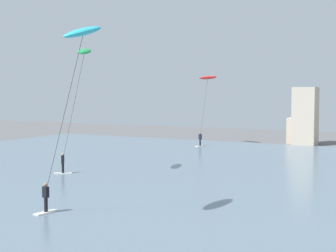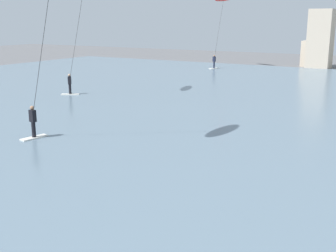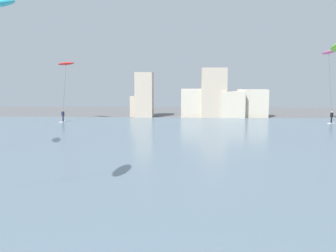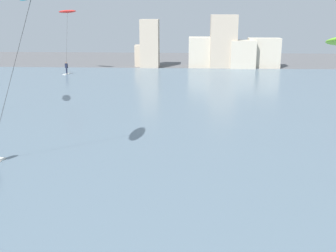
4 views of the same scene
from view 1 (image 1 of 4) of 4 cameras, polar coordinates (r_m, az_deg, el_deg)
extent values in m
cube|color=slate|center=(36.39, 15.45, -6.62)|extent=(84.00, 52.00, 0.10)
cube|color=#B7A893|center=(65.43, 15.08, -0.54)|extent=(3.51, 2.11, 3.26)
cube|color=#B7A893|center=(63.67, 15.43, 1.09)|extent=(2.74, 3.08, 7.17)
cube|color=silver|center=(59.53, 3.69, -2.30)|extent=(0.83, 1.47, 0.06)
cylinder|color=#191E33|center=(59.48, 3.69, -1.90)|extent=(0.20, 0.20, 0.78)
cube|color=#191E33|center=(59.41, 3.70, -1.24)|extent=(0.39, 0.31, 0.60)
sphere|color=#9E7051|center=(59.38, 3.70, -0.84)|extent=(0.20, 0.20, 0.20)
cylinder|color=#333333|center=(60.42, 4.14, 2.12)|extent=(0.17, 2.63, 6.99)
ellipsoid|color=red|center=(61.64, 4.57, 5.54)|extent=(3.25, 2.43, 0.65)
cube|color=silver|center=(40.83, -11.93, -5.30)|extent=(1.41, 1.13, 0.06)
cylinder|color=black|center=(40.77, -11.94, -4.71)|extent=(0.20, 0.20, 0.78)
cube|color=black|center=(40.67, -11.95, -3.75)|extent=(0.37, 0.40, 0.60)
sphere|color=tan|center=(40.62, -11.96, -3.18)|extent=(0.20, 0.20, 0.20)
cylinder|color=#333333|center=(39.79, -10.78, 2.09)|extent=(2.07, 0.28, 8.41)
ellipsoid|color=green|center=(39.37, -9.56, 8.42)|extent=(2.00, 2.97, 0.93)
cube|color=silver|center=(28.12, -13.78, -9.57)|extent=(0.68, 1.46, 0.06)
cylinder|color=black|center=(28.02, -13.80, -8.73)|extent=(0.20, 0.20, 0.78)
cube|color=black|center=(27.88, -13.82, -7.35)|extent=(0.37, 0.28, 0.60)
sphere|color=#9E7051|center=(27.80, -13.84, -6.52)|extent=(0.20, 0.20, 0.20)
cylinder|color=#333333|center=(25.95, -11.90, 0.84)|extent=(3.34, 0.98, 8.19)
ellipsoid|color=#28B2C6|center=(24.68, -9.71, 10.58)|extent=(0.96, 2.88, 1.12)
camera|label=2|loc=(6.32, 11.80, -3.67)|focal=46.16mm
camera|label=3|loc=(6.79, -39.60, -1.50)|focal=40.04mm
camera|label=4|loc=(7.28, -80.23, 17.65)|focal=44.99mm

